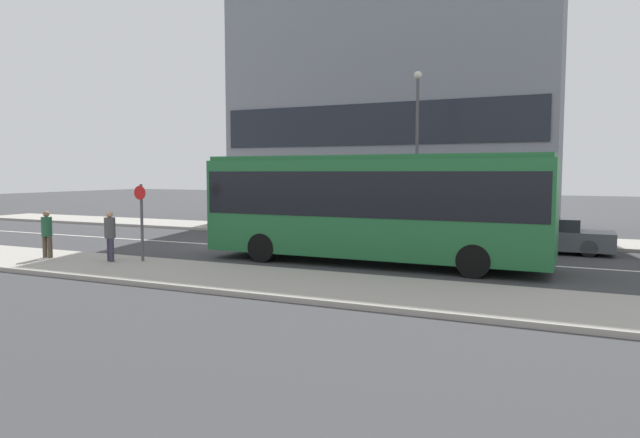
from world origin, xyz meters
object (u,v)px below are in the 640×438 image
Objects in this scene: bus_stop_sign at (141,216)px; street_lamp at (417,137)px; city_bus at (372,202)px; pedestrian_near_stop at (47,231)px; pedestrian_down_pavement at (110,233)px; parked_car_0 at (546,236)px.

street_lamp reaches higher than bus_stop_sign.
city_bus is at bearing 26.66° from bus_stop_sign.
street_lamp reaches higher than pedestrian_near_stop.
street_lamp is at bearing 84.80° from pedestrian_down_pavement.
city_bus reaches higher than parked_car_0.
pedestrian_near_stop is 2.50m from pedestrian_down_pavement.
pedestrian_down_pavement is 13.72m from street_lamp.
pedestrian_near_stop is at bearing -167.14° from bus_stop_sign.
bus_stop_sign is at bearing -118.83° from street_lamp.
pedestrian_down_pavement is at bearing -150.42° from city_bus.
pedestrian_near_stop is at bearing -154.98° from city_bus.
street_lamp is at bearing 97.20° from city_bus.
city_bus is 8.01m from street_lamp.
pedestrian_down_pavement is 0.66× the size of bus_stop_sign.
bus_stop_sign is (0.88, 0.47, 0.54)m from pedestrian_down_pavement.
parked_car_0 is at bearing 36.76° from bus_stop_sign.
bus_stop_sign is at bearing -150.59° from city_bus.
pedestrian_near_stop is (-14.91, -9.40, 0.40)m from parked_car_0.
pedestrian_down_pavement is 1.13m from bus_stop_sign.
pedestrian_down_pavement is (-12.44, -9.10, 0.43)m from parked_car_0.
city_bus is at bearing 52.82° from pedestrian_down_pavement.
pedestrian_near_stop is 0.22× the size of street_lamp.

